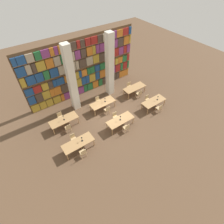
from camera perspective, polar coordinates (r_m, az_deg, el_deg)
ground_plane at (r=15.37m, az=-0.28°, el=-1.55°), size 40.00×40.00×0.00m
bookshelf_bank at (r=16.82m, az=-9.42°, el=13.94°), size 11.06×0.35×5.50m
pillar_left at (r=14.76m, az=-13.10°, el=10.18°), size 0.60×0.60×6.00m
pillar_center at (r=16.25m, az=-0.76°, el=14.78°), size 0.60×0.60×6.00m
reading_table_0 at (r=12.95m, az=-10.99°, el=-9.99°), size 2.30×0.93×0.77m
chair_0 at (r=12.71m, az=-9.44°, el=-12.92°), size 0.42×0.40×0.88m
chair_1 at (r=13.55m, az=-12.49°, el=-8.42°), size 0.42×0.40×0.88m
desk_lamp_0 at (r=12.72m, az=-9.86°, el=-8.49°), size 0.14×0.14×0.42m
reading_table_1 at (r=14.14m, az=2.73°, el=-2.74°), size 2.30×0.93×0.77m
chair_2 at (r=13.95m, az=4.72°, el=-5.09°), size 0.42×0.40×0.88m
chair_3 at (r=14.72m, az=1.07°, el=-1.48°), size 0.42×0.40×0.88m
desk_lamp_1 at (r=13.85m, az=2.75°, el=-1.70°), size 0.14×0.14×0.47m
reading_table_2 at (r=16.22m, az=13.48°, el=3.30°), size 2.30×0.93×0.77m
chair_4 at (r=16.01m, az=15.18°, el=1.24°), size 0.42×0.40×0.88m
chair_5 at (r=16.70m, az=11.52°, el=4.14°), size 0.42×0.40×0.88m
desk_lamp_2 at (r=16.21m, az=14.76°, el=4.66°), size 0.14×0.14×0.43m
reading_table_3 at (r=14.67m, az=-15.46°, el=-2.58°), size 2.30×0.93×0.77m
chair_6 at (r=14.32m, az=-14.16°, el=-4.99°), size 0.42×0.40×0.88m
chair_7 at (r=15.34m, az=-16.50°, el=-1.45°), size 0.42×0.40×0.88m
desk_lamp_3 at (r=14.36m, az=-15.60°, el=-1.53°), size 0.14×0.14×0.50m
reading_table_4 at (r=15.64m, az=-3.05°, el=2.91°), size 2.30×0.93×0.77m
chair_8 at (r=15.31m, az=-1.58°, el=0.76°), size 0.42×0.40×0.88m
chair_9 at (r=16.26m, az=-4.55°, el=3.74°), size 0.42×0.40×0.88m
desk_lamp_4 at (r=15.50m, az=-2.31°, el=4.17°), size 0.14×0.14×0.41m
reading_table_5 at (r=17.51m, az=7.36°, el=7.81°), size 2.30×0.93×0.77m
chair_10 at (r=17.20m, az=8.85°, el=5.97°), size 0.42×0.40×0.88m
chair_11 at (r=18.06m, az=5.67°, el=8.43°), size 0.42×0.40×0.88m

